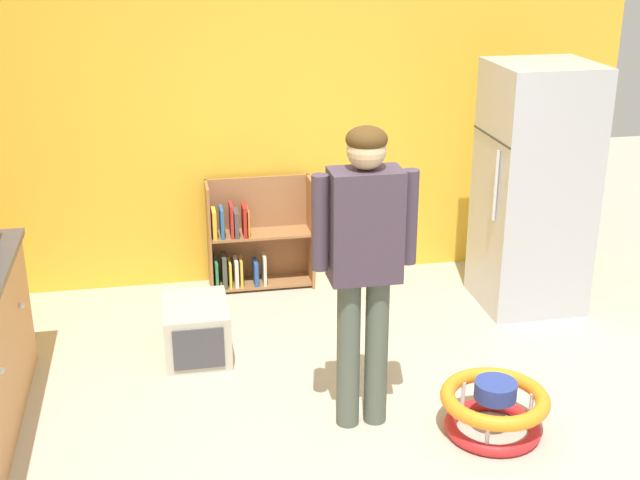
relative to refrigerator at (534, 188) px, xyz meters
The scene contains 7 objects.
ground_plane 2.34m from the refrigerator, 137.39° to the right, with size 12.00×12.00×0.00m, color #B5AA98.
back_wall 1.87m from the refrigerator, 151.35° to the left, with size 5.20×0.06×2.70m, color yellow.
refrigerator is the anchor object (origin of this frame).
bookshelf 2.14m from the refrigerator, 160.83° to the left, with size 0.80×0.28×0.85m.
standing_person 2.09m from the refrigerator, 139.40° to the right, with size 0.57×0.22×1.72m.
baby_walker 1.97m from the refrigerator, 118.87° to the right, with size 0.60×0.60×0.32m.
pet_carrier 2.58m from the refrigerator, behind, with size 0.42×0.55×0.36m.
Camera 1 is at (-1.01, -3.96, 2.71)m, focal length 47.80 mm.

